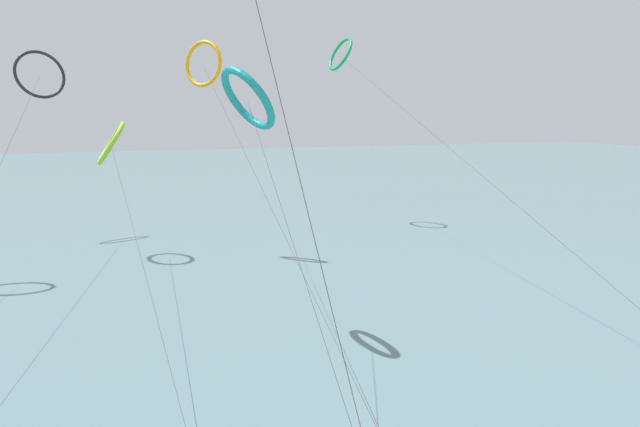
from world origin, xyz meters
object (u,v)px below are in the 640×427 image
kite_lime (111,143)px  kite_teal (248,99)px  kite_charcoal (40,75)px  kite_amber (203,64)px  kite_emerald (341,55)px

kite_lime → kite_teal: (7.03, -21.82, 3.31)m
kite_lime → kite_charcoal: size_ratio=0.74×
kite_amber → kite_emerald: (17.59, 10.59, 2.51)m
kite_teal → kite_charcoal: kite_charcoal is taller
kite_teal → kite_emerald: size_ratio=0.40×
kite_amber → kite_teal: kite_amber is taller
kite_amber → kite_teal: size_ratio=1.91×
kite_lime → kite_emerald: bearing=108.2°
kite_amber → kite_charcoal: size_ratio=0.71×
kite_lime → kite_teal: size_ratio=1.99×
kite_lime → kite_amber: kite_amber is taller
kite_teal → kite_emerald: 36.09m
kite_lime → kite_teal: 23.16m
kite_charcoal → kite_emerald: kite_emerald is taller
kite_emerald → kite_amber: bearing=-63.5°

